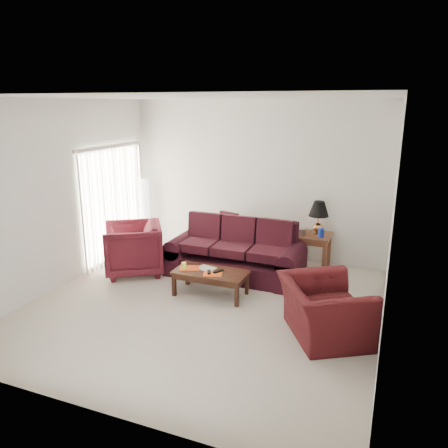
% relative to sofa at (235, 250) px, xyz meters
% --- Properties ---
extents(floor, '(5.00, 5.00, 0.00)m').
position_rel_sofa_xyz_m(floor, '(-0.03, -1.28, -0.48)').
color(floor, beige).
rests_on(floor, ground).
extents(blinds, '(0.10, 2.00, 2.16)m').
position_rel_sofa_xyz_m(blinds, '(-2.45, 0.02, 0.60)').
color(blinds, silver).
rests_on(blinds, ground).
extents(sofa, '(2.42, 1.20, 0.96)m').
position_rel_sofa_xyz_m(sofa, '(0.00, 0.00, 0.00)').
color(sofa, black).
rests_on(sofa, ground).
extents(throw_pillow, '(0.42, 0.27, 0.40)m').
position_rel_sofa_xyz_m(throw_pillow, '(-0.45, 0.86, 0.24)').
color(throw_pillow, black).
rests_on(throw_pillow, sofa).
extents(end_table, '(0.63, 0.63, 0.66)m').
position_rel_sofa_xyz_m(end_table, '(1.20, 0.81, -0.15)').
color(end_table, '#562F1D').
rests_on(end_table, ground).
extents(table_lamp, '(0.42, 0.42, 0.59)m').
position_rel_sofa_xyz_m(table_lamp, '(1.26, 0.87, 0.48)').
color(table_lamp, '#C2793C').
rests_on(table_lamp, end_table).
extents(clock, '(0.13, 0.07, 0.12)m').
position_rel_sofa_xyz_m(clock, '(1.01, 0.65, 0.25)').
color(clock, silver).
rests_on(clock, end_table).
extents(blue_canister, '(0.12, 0.12, 0.16)m').
position_rel_sofa_xyz_m(blue_canister, '(1.35, 0.68, 0.26)').
color(blue_canister, '#1A34AF').
rests_on(blue_canister, end_table).
extents(picture_frame, '(0.15, 0.18, 0.05)m').
position_rel_sofa_xyz_m(picture_frame, '(1.09, 0.93, 0.26)').
color(picture_frame, white).
rests_on(picture_frame, end_table).
extents(floor_lamp, '(0.29, 0.29, 1.43)m').
position_rel_sofa_xyz_m(floor_lamp, '(-2.35, 0.92, 0.24)').
color(floor_lamp, silver).
rests_on(floor_lamp, ground).
extents(armchair_left, '(1.35, 1.35, 0.90)m').
position_rel_sofa_xyz_m(armchair_left, '(-1.72, -0.51, -0.03)').
color(armchair_left, '#450F18').
rests_on(armchair_left, ground).
extents(armchair_right, '(1.43, 1.48, 0.74)m').
position_rel_sofa_xyz_m(armchair_right, '(1.78, -1.49, -0.11)').
color(armchair_right, '#3C0E11').
rests_on(armchair_right, ground).
extents(coffee_table, '(1.27, 0.93, 0.40)m').
position_rel_sofa_xyz_m(coffee_table, '(-0.07, -0.88, -0.28)').
color(coffee_table, black).
rests_on(coffee_table, ground).
extents(magazine_red, '(0.37, 0.33, 0.02)m').
position_rel_sofa_xyz_m(magazine_red, '(-0.42, -0.91, -0.07)').
color(magazine_red, '#E04616').
rests_on(magazine_red, coffee_table).
extents(magazine_white, '(0.31, 0.26, 0.02)m').
position_rel_sofa_xyz_m(magazine_white, '(-0.18, -0.81, -0.07)').
color(magazine_white, beige).
rests_on(magazine_white, coffee_table).
extents(magazine_orange, '(0.32, 0.28, 0.02)m').
position_rel_sofa_xyz_m(magazine_orange, '(0.01, -0.99, -0.07)').
color(magazine_orange, '#F8591D').
rests_on(magazine_orange, coffee_table).
extents(remote_a, '(0.11, 0.17, 0.02)m').
position_rel_sofa_xyz_m(remote_a, '(-0.06, -0.98, -0.05)').
color(remote_a, black).
rests_on(remote_a, coffee_table).
extents(remote_b, '(0.13, 0.18, 0.02)m').
position_rel_sofa_xyz_m(remote_b, '(0.07, -0.90, -0.05)').
color(remote_b, black).
rests_on(remote_b, coffee_table).
extents(yellow_glass, '(0.10, 0.10, 0.13)m').
position_rel_sofa_xyz_m(yellow_glass, '(-0.48, -1.00, -0.02)').
color(yellow_glass, '#EFFF38').
rests_on(yellow_glass, coffee_table).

